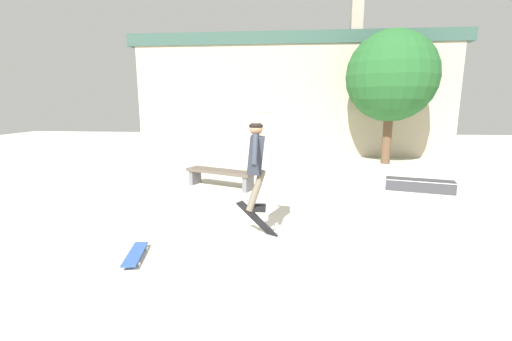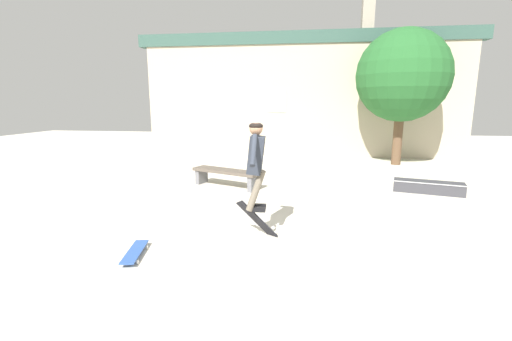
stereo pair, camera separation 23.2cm
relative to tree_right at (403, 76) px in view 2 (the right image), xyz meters
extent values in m
plane|color=beige|center=(-3.45, -7.72, -3.09)|extent=(40.00, 40.00, 0.00)
cube|color=#B7A88E|center=(-3.45, 1.59, -0.86)|extent=(12.94, 0.40, 4.47)
cube|color=#335147|center=(-3.45, 1.59, 1.62)|extent=(13.58, 0.52, 0.49)
cube|color=gray|center=(-1.03, 1.59, 2.53)|extent=(0.44, 0.44, 1.33)
cube|color=#99B7C6|center=(-4.45, 1.38, -0.83)|extent=(0.70, 0.02, 0.90)
cylinder|color=brown|center=(0.00, 0.00, -2.13)|extent=(0.32, 0.32, 1.92)
sphere|color=#235B28|center=(0.00, 0.00, 0.01)|extent=(3.16, 3.16, 3.16)
cube|color=brown|center=(-5.30, -4.17, -2.66)|extent=(1.94, 1.16, 0.08)
cube|color=slate|center=(-6.07, -3.85, -2.90)|extent=(0.26, 0.41, 0.39)
cube|color=slate|center=(-4.53, -4.49, -2.90)|extent=(0.26, 0.41, 0.39)
cube|color=#38383D|center=(-0.22, -4.05, -2.94)|extent=(1.64, 0.80, 0.29)
cube|color=#B7B7BC|center=(-0.28, -4.26, -2.81)|extent=(1.55, 0.43, 0.02)
cube|color=#282D38|center=(-4.03, -7.48, -1.71)|extent=(0.30, 0.35, 0.61)
sphere|color=#A37556|center=(-4.03, -7.48, -1.29)|extent=(0.22, 0.22, 0.21)
ellipsoid|color=black|center=(-4.03, -7.48, -1.26)|extent=(0.23, 0.23, 0.12)
cylinder|color=#6B6051|center=(-4.03, -7.39, -2.28)|extent=(0.32, 0.17, 0.67)
cube|color=black|center=(-4.00, -7.39, -2.58)|extent=(0.26, 0.11, 0.07)
cylinder|color=#6B6051|center=(-4.02, -7.56, -2.28)|extent=(0.32, 0.19, 0.67)
cube|color=black|center=(-3.99, -7.56, -2.58)|extent=(0.26, 0.11, 0.07)
cylinder|color=#282D38|center=(-4.05, -7.09, -1.58)|extent=(0.10, 0.46, 0.45)
cylinder|color=#282D38|center=(-4.01, -7.87, -1.58)|extent=(0.10, 0.46, 0.45)
cube|color=black|center=(-4.02, -7.44, -2.80)|extent=(0.71, 0.28, 0.72)
cylinder|color=silver|center=(-3.75, -7.45, -2.92)|extent=(0.07, 0.06, 0.08)
cylinder|color=silver|center=(-3.88, -7.29, -3.01)|extent=(0.07, 0.06, 0.08)
cylinder|color=silver|center=(-4.11, -7.53, -2.53)|extent=(0.07, 0.06, 0.08)
cylinder|color=silver|center=(-4.24, -7.36, -2.63)|extent=(0.07, 0.06, 0.08)
cube|color=#2D519E|center=(-5.67, -8.44, -3.02)|extent=(0.36, 0.83, 0.02)
cylinder|color=silver|center=(-5.82, -8.21, -3.06)|extent=(0.03, 0.06, 0.05)
cylinder|color=silver|center=(-5.61, -8.17, -3.06)|extent=(0.03, 0.06, 0.05)
cylinder|color=silver|center=(-5.72, -8.70, -3.06)|extent=(0.03, 0.06, 0.05)
cylinder|color=silver|center=(-5.51, -8.66, -3.06)|extent=(0.03, 0.06, 0.05)
camera|label=1|loc=(-3.49, -12.80, -0.90)|focal=24.00mm
camera|label=2|loc=(-3.26, -12.77, -0.90)|focal=24.00mm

